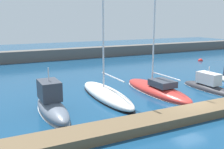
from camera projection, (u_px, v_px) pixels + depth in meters
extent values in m
plane|color=navy|center=(188.00, 108.00, 19.59)|extent=(120.00, 120.00, 0.00)
cube|color=brown|center=(204.00, 111.00, 18.08)|extent=(34.40, 1.99, 0.59)
cube|color=#5B5651|center=(76.00, 53.00, 44.13)|extent=(108.00, 2.09, 1.80)
ellipsoid|color=slate|center=(52.00, 109.00, 18.24)|extent=(1.87, 6.27, 1.15)
ellipsoid|color=silver|center=(53.00, 113.00, 18.31)|extent=(1.89, 6.33, 0.12)
cube|color=#333842|center=(49.00, 90.00, 18.52)|extent=(1.45, 2.19, 1.40)
cube|color=black|center=(48.00, 86.00, 18.71)|extent=(1.27, 0.57, 0.78)
cylinder|color=silver|center=(48.00, 74.00, 18.26)|extent=(0.08, 0.08, 0.98)
ellipsoid|color=white|center=(106.00, 95.00, 21.94)|extent=(2.26, 8.93, 1.18)
ellipsoid|color=black|center=(106.00, 98.00, 22.00)|extent=(2.28, 9.02, 0.12)
cylinder|color=silver|center=(103.00, 6.00, 20.79)|extent=(0.15, 0.15, 13.73)
cylinder|color=silver|center=(113.00, 77.00, 20.47)|extent=(0.16, 3.91, 0.10)
ellipsoid|color=#B72D28|center=(156.00, 90.00, 23.63)|extent=(2.76, 8.99, 1.14)
ellipsoid|color=silver|center=(156.00, 92.00, 23.67)|extent=(2.79, 9.08, 0.12)
cylinder|color=silver|center=(155.00, 11.00, 22.69)|extent=(0.15, 0.15, 13.34)
cylinder|color=silver|center=(165.00, 76.00, 22.26)|extent=(0.20, 3.79, 0.10)
cube|color=#333842|center=(162.00, 83.00, 22.72)|extent=(1.74, 2.27, 0.57)
ellipsoid|color=#2D2D33|center=(208.00, 89.00, 24.48)|extent=(1.82, 6.16, 1.04)
ellipsoid|color=silver|center=(208.00, 90.00, 24.50)|extent=(1.84, 6.22, 0.12)
cube|color=silver|center=(208.00, 78.00, 24.30)|extent=(1.21, 2.26, 1.10)
cube|color=black|center=(202.00, 75.00, 25.00)|extent=(1.04, 0.59, 0.62)
cylinder|color=silver|center=(209.00, 69.00, 24.11)|extent=(0.08, 0.08, 0.63)
sphere|color=red|center=(200.00, 61.00, 41.54)|extent=(0.78, 0.78, 0.78)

